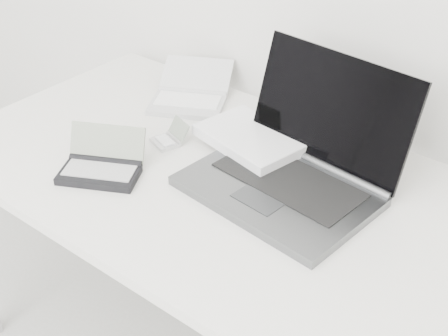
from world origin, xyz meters
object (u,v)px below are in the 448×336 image
Objects in this scene: desk at (244,201)px; netbook_open_white at (190,96)px; laptop_large at (283,160)px; palmtop_charcoal at (102,166)px.

netbook_open_white is at bearing 147.42° from desk.
laptop_large is at bearing -47.42° from netbook_open_white.
netbook_open_white reaches higher than desk.
laptop_large is 0.47m from netbook_open_white.
laptop_large is at bearing 62.16° from desk.
laptop_large is 1.65× the size of netbook_open_white.
desk is at bearing -60.35° from netbook_open_white.
laptop_large reaches higher than palmtop_charcoal.
desk is 0.47m from netbook_open_white.
desk is at bearing 2.20° from palmtop_charcoal.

